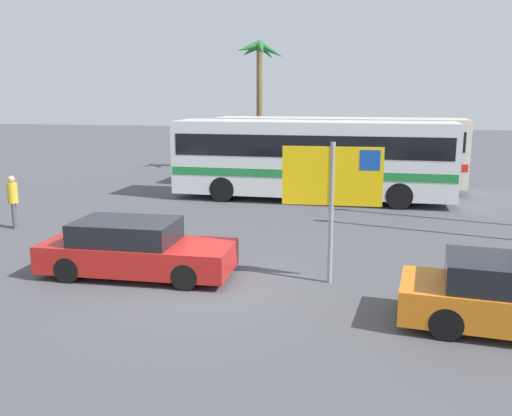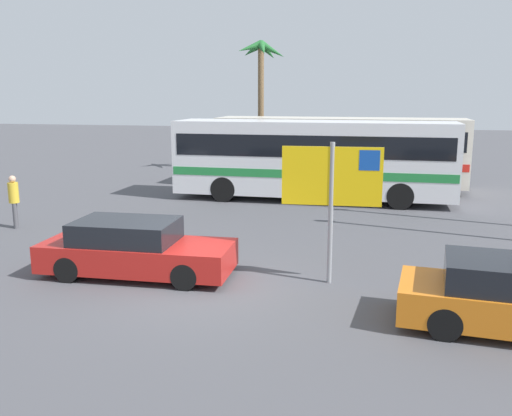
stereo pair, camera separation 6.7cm
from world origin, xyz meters
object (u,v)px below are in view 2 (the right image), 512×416
Objects in this scene: ferry_sign at (334,182)px; bus_rear_coach at (339,149)px; car_red at (135,249)px; pedestrian_by_bus at (14,197)px; bus_front_coach at (313,156)px.

bus_rear_coach is at bearing 90.52° from ferry_sign.
bus_rear_coach is 14.15m from car_red.
pedestrian_by_bus reaches higher than car_red.
bus_rear_coach is 6.51× the size of pedestrian_by_bus.
bus_front_coach is 1.00× the size of bus_rear_coach.
bus_front_coach is 11.10m from pedestrian_by_bus.
bus_front_coach is 10.86m from car_red.
bus_rear_coach is 13.17m from ferry_sign.
pedestrian_by_bus is (-9.48, -10.07, -0.78)m from bus_rear_coach.
bus_front_coach is at bearing 72.26° from car_red.
pedestrian_by_bus is (-5.79, 3.55, 0.36)m from car_red.
pedestrian_by_bus is at bearing -141.78° from bus_front_coach.
bus_rear_coach reaches higher than pedestrian_by_bus.
bus_front_coach is at bearing -103.69° from bus_rear_coach.
car_red is at bearing -60.33° from pedestrian_by_bus.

